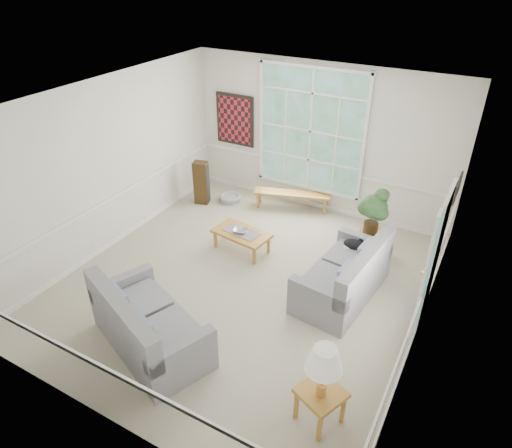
# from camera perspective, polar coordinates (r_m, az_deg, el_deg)

# --- Properties ---
(floor) EXTENTS (5.50, 6.00, 0.01)m
(floor) POSITION_cam_1_polar(r_m,az_deg,el_deg) (7.63, -1.40, -7.29)
(floor) COLOR #A49D89
(floor) RESTS_ON ground
(ceiling) EXTENTS (5.50, 6.00, 0.02)m
(ceiling) POSITION_cam_1_polar(r_m,az_deg,el_deg) (6.22, -1.76, 14.92)
(ceiling) COLOR white
(ceiling) RESTS_ON ground
(wall_back) EXTENTS (5.50, 0.02, 3.00)m
(wall_back) POSITION_cam_1_polar(r_m,az_deg,el_deg) (9.27, 8.02, 10.42)
(wall_back) COLOR silver
(wall_back) RESTS_ON ground
(wall_front) EXTENTS (5.50, 0.02, 3.00)m
(wall_front) POSITION_cam_1_polar(r_m,az_deg,el_deg) (4.94, -19.87, -12.13)
(wall_front) COLOR silver
(wall_front) RESTS_ON ground
(wall_left) EXTENTS (0.02, 6.00, 3.00)m
(wall_left) POSITION_cam_1_polar(r_m,az_deg,el_deg) (8.40, -18.07, 6.91)
(wall_left) COLOR silver
(wall_left) RESTS_ON ground
(wall_right) EXTENTS (0.02, 6.00, 3.00)m
(wall_right) POSITION_cam_1_polar(r_m,az_deg,el_deg) (6.08, 21.46, -3.51)
(wall_right) COLOR silver
(wall_right) RESTS_ON ground
(window_back) EXTENTS (2.30, 0.08, 2.40)m
(window_back) POSITION_cam_1_polar(r_m,az_deg,el_deg) (9.26, 6.83, 11.45)
(window_back) COLOR white
(window_back) RESTS_ON wall_back
(entry_door) EXTENTS (0.08, 0.90, 2.10)m
(entry_door) POSITION_cam_1_polar(r_m,az_deg,el_deg) (6.83, 21.32, -4.00)
(entry_door) COLOR white
(entry_door) RESTS_ON floor
(door_sidelight) EXTENTS (0.08, 0.26, 1.90)m
(door_sidelight) POSITION_cam_1_polar(r_m,az_deg,el_deg) (6.25, 20.44, -6.21)
(door_sidelight) COLOR white
(door_sidelight) RESTS_ON wall_right
(wall_art) EXTENTS (0.90, 0.06, 1.10)m
(wall_art) POSITION_cam_1_polar(r_m,az_deg,el_deg) (10.02, -2.67, 12.87)
(wall_art) COLOR maroon
(wall_art) RESTS_ON wall_back
(wall_frame_near) EXTENTS (0.04, 0.26, 0.32)m
(wall_frame_near) POSITION_cam_1_polar(r_m,az_deg,el_deg) (7.59, 23.60, 3.57)
(wall_frame_near) COLOR black
(wall_frame_near) RESTS_ON wall_right
(wall_frame_far) EXTENTS (0.04, 0.26, 0.32)m
(wall_frame_far) POSITION_cam_1_polar(r_m,az_deg,el_deg) (7.96, 24.02, 4.71)
(wall_frame_far) COLOR black
(wall_frame_far) RESTS_ON wall_right
(loveseat_right) EXTENTS (1.10, 1.86, 0.96)m
(loveseat_right) POSITION_cam_1_polar(r_m,az_deg,el_deg) (7.22, 10.78, -5.65)
(loveseat_right) COLOR gray
(loveseat_right) RESTS_ON floor
(loveseat_front) EXTENTS (2.04, 1.55, 0.99)m
(loveseat_front) POSITION_cam_1_polar(r_m,az_deg,el_deg) (6.40, -13.13, -11.40)
(loveseat_front) COLOR gray
(loveseat_front) RESTS_ON floor
(coffee_table) EXTENTS (1.09, 0.69, 0.38)m
(coffee_table) POSITION_cam_1_polar(r_m,az_deg,el_deg) (8.29, -1.80, -2.12)
(coffee_table) COLOR #AE792F
(coffee_table) RESTS_ON floor
(pewter_bowl) EXTENTS (0.35, 0.35, 0.08)m
(pewter_bowl) POSITION_cam_1_polar(r_m,az_deg,el_deg) (8.17, -1.94, -0.79)
(pewter_bowl) COLOR #9A9AA0
(pewter_bowl) RESTS_ON coffee_table
(window_bench) EXTENTS (1.60, 0.79, 0.37)m
(window_bench) POSITION_cam_1_polar(r_m,az_deg,el_deg) (9.66, 4.49, 2.93)
(window_bench) COLOR #AE792F
(window_bench) RESTS_ON floor
(end_table) EXTENTS (0.50, 0.50, 0.48)m
(end_table) POSITION_cam_1_polar(r_m,az_deg,el_deg) (8.39, 14.28, -2.36)
(end_table) COLOR #AE792F
(end_table) RESTS_ON floor
(houseplant) EXTENTS (0.55, 0.55, 0.86)m
(houseplant) POSITION_cam_1_polar(r_m,az_deg,el_deg) (8.01, 14.42, 1.51)
(houseplant) COLOR #2C5028
(houseplant) RESTS_ON end_table
(side_table) EXTENTS (0.62, 0.62, 0.48)m
(side_table) POSITION_cam_1_polar(r_m,az_deg,el_deg) (5.69, 7.98, -21.52)
(side_table) COLOR #AE792F
(side_table) RESTS_ON floor
(table_lamp) EXTENTS (0.46, 0.46, 0.71)m
(table_lamp) POSITION_cam_1_polar(r_m,az_deg,el_deg) (5.21, 8.38, -17.89)
(table_lamp) COLOR white
(table_lamp) RESTS_ON side_table
(pet_bed) EXTENTS (0.59, 0.59, 0.14)m
(pet_bed) POSITION_cam_1_polar(r_m,az_deg,el_deg) (9.99, -3.25, 3.25)
(pet_bed) COLOR gray
(pet_bed) RESTS_ON floor
(floor_speaker) EXTENTS (0.35, 0.31, 0.94)m
(floor_speaker) POSITION_cam_1_polar(r_m,az_deg,el_deg) (9.81, -6.84, 5.15)
(floor_speaker) COLOR #362410
(floor_speaker) RESTS_ON floor
(cat) EXTENTS (0.36, 0.25, 0.17)m
(cat) POSITION_cam_1_polar(r_m,az_deg,el_deg) (7.68, 12.19, -2.48)
(cat) COLOR black
(cat) RESTS_ON loveseat_right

